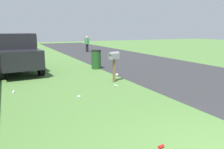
{
  "coord_description": "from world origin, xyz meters",
  "views": [
    {
      "loc": [
        -2.13,
        3.4,
        2.31
      ],
      "look_at": [
        3.59,
        0.72,
        1.03
      ],
      "focal_mm": 36.19,
      "sensor_mm": 36.0,
      "label": 1
    }
  ],
  "objects_px": {
    "mailbox": "(114,58)",
    "pedestrian": "(87,43)",
    "pickup_truck": "(16,52)",
    "trash_bin": "(96,59)"
  },
  "relations": [
    {
      "from": "mailbox",
      "to": "pickup_truck",
      "type": "height_order",
      "value": "pickup_truck"
    },
    {
      "from": "mailbox",
      "to": "pedestrian",
      "type": "height_order",
      "value": "pedestrian"
    },
    {
      "from": "mailbox",
      "to": "pickup_truck",
      "type": "bearing_deg",
      "value": 25.61
    },
    {
      "from": "mailbox",
      "to": "pickup_truck",
      "type": "distance_m",
      "value": 5.86
    },
    {
      "from": "mailbox",
      "to": "trash_bin",
      "type": "distance_m",
      "value": 3.62
    },
    {
      "from": "pickup_truck",
      "to": "pedestrian",
      "type": "xyz_separation_m",
      "value": [
        8.85,
        -7.1,
        -0.19
      ]
    },
    {
      "from": "mailbox",
      "to": "pedestrian",
      "type": "bearing_deg",
      "value": -28.29
    },
    {
      "from": "mailbox",
      "to": "pedestrian",
      "type": "distance_m",
      "value": 13.76
    },
    {
      "from": "pedestrian",
      "to": "trash_bin",
      "type": "bearing_deg",
      "value": -3.87
    },
    {
      "from": "pickup_truck",
      "to": "trash_bin",
      "type": "relative_size",
      "value": 5.1
    }
  ]
}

